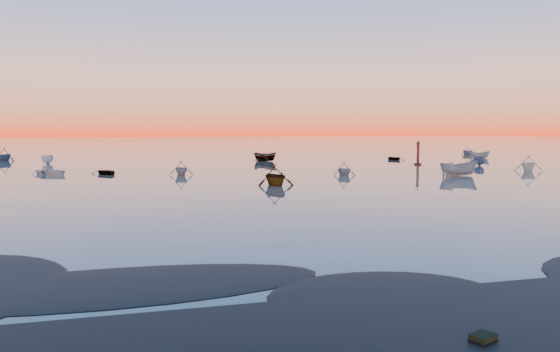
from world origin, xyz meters
name	(u,v)px	position (x,y,z in m)	size (l,w,h in m)	color
ground	(196,152)	(0.00, 100.00, 0.00)	(600.00, 600.00, 0.00)	#655C54
mud_lobes	(539,261)	(0.00, -1.00, 0.01)	(140.00, 6.00, 0.07)	black
moored_fleet	(239,166)	(0.00, 53.00, 0.00)	(124.00, 58.00, 1.20)	white
boat_near_left	(52,175)	(-21.65, 44.78, 0.00)	(4.06, 1.69, 1.02)	white
boat_near_center	(459,176)	(18.57, 31.71, 0.00)	(4.36, 1.85, 1.51)	slate
channel_marker	(418,155)	(23.92, 49.20, 1.36)	(0.97, 0.97, 3.43)	#45100E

